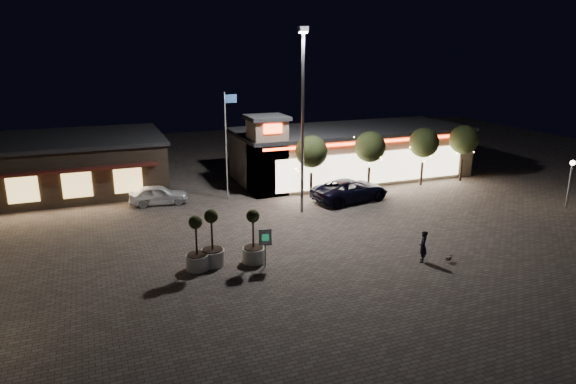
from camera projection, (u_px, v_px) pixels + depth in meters
name	position (u px, v px, depth m)	size (l,w,h in m)	color
ground	(325.00, 259.00, 27.98)	(90.00, 90.00, 0.00)	#645850
retail_building	(347.00, 152.00, 44.85)	(20.40, 8.40, 6.10)	gray
restaurant_building	(56.00, 165.00, 40.41)	(16.40, 11.00, 4.30)	#382D23
floodlight_pole	(303.00, 111.00, 33.91)	(0.60, 0.40, 12.38)	gray
flagpole	(227.00, 137.00, 37.66)	(0.95, 0.10, 8.00)	white
lamp_post_east	(571.00, 175.00, 36.06)	(0.36, 0.36, 3.48)	gray
string_tree_a	(311.00, 152.00, 38.25)	(2.42, 2.42, 4.79)	#332319
string_tree_b	(370.00, 147.00, 39.99)	(2.42, 2.42, 4.79)	#332319
string_tree_c	(424.00, 143.00, 41.73)	(2.42, 2.42, 4.79)	#332319
string_tree_d	(464.00, 140.00, 43.12)	(2.42, 2.42, 4.79)	#332319
pickup_truck	(351.00, 190.00, 38.21)	(2.74, 5.95, 1.65)	black
white_sedan	(159.00, 195.00, 37.38)	(1.69, 4.20, 1.43)	silver
pedestrian	(423.00, 247.00, 27.40)	(0.63, 0.41, 1.72)	black
dog	(449.00, 257.00, 27.51)	(0.48, 0.31, 0.26)	#59514C
planter_left	(197.00, 253.00, 26.45)	(1.19, 1.19, 2.92)	silver
planter_mid	(212.00, 248.00, 26.96)	(1.25, 1.25, 3.08)	silver
planter_right	(253.00, 246.00, 27.34)	(1.20, 1.20, 2.95)	silver
valet_sign	(265.00, 240.00, 26.71)	(0.66, 0.25, 2.04)	gray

